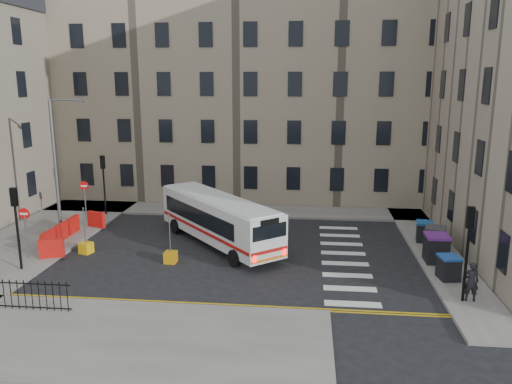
% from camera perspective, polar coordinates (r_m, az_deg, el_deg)
% --- Properties ---
extents(ground, '(120.00, 120.00, 0.00)m').
position_cam_1_polar(ground, '(27.53, 1.59, -6.99)').
color(ground, black).
rests_on(ground, ground).
extents(pavement_north, '(36.00, 3.20, 0.15)m').
position_cam_1_polar(pavement_north, '(36.54, -6.76, -2.00)').
color(pavement_north, slate).
rests_on(pavement_north, ground).
extents(pavement_east, '(2.40, 26.00, 0.15)m').
position_cam_1_polar(pavement_east, '(32.01, 18.51, -4.69)').
color(pavement_east, slate).
rests_on(pavement_east, ground).
extents(pavement_west, '(6.00, 22.00, 0.15)m').
position_cam_1_polar(pavement_west, '(32.57, -23.72, -4.82)').
color(pavement_west, slate).
rests_on(pavement_west, ground).
extents(pavement_sw, '(20.00, 6.00, 0.15)m').
position_cam_1_polar(pavement_sw, '(20.40, -21.62, -15.03)').
color(pavement_sw, slate).
rests_on(pavement_sw, ground).
extents(terrace_north, '(38.30, 10.80, 17.20)m').
position_cam_1_polar(terrace_north, '(42.33, -6.32, 11.71)').
color(terrace_north, gray).
rests_on(terrace_north, ground).
extents(traffic_light_east, '(0.28, 0.22, 4.10)m').
position_cam_1_polar(traffic_light_east, '(22.34, 23.10, -4.99)').
color(traffic_light_east, black).
rests_on(traffic_light_east, pavement_east).
extents(traffic_light_nw, '(0.28, 0.22, 4.10)m').
position_cam_1_polar(traffic_light_nw, '(35.82, -17.03, 1.82)').
color(traffic_light_nw, black).
rests_on(traffic_light_nw, pavement_west).
extents(traffic_light_sw, '(0.28, 0.22, 4.10)m').
position_cam_1_polar(traffic_light_sw, '(26.72, -25.75, -2.45)').
color(traffic_light_sw, black).
rests_on(traffic_light_sw, pavement_west).
extents(streetlamp, '(0.50, 0.22, 8.14)m').
position_cam_1_polar(streetlamp, '(32.01, -21.96, 2.89)').
color(streetlamp, '#595B5E').
rests_on(streetlamp, pavement_west).
extents(no_entry_north, '(0.60, 0.08, 3.00)m').
position_cam_1_polar(no_entry_north, '(34.39, -19.00, -0.10)').
color(no_entry_north, '#595B5E').
rests_on(no_entry_north, pavement_west).
extents(no_entry_south, '(0.60, 0.08, 3.00)m').
position_cam_1_polar(no_entry_south, '(28.40, -24.89, -3.19)').
color(no_entry_south, '#595B5E').
rests_on(no_entry_south, pavement_west).
extents(roadworks_barriers, '(1.66, 6.26, 1.00)m').
position_cam_1_polar(roadworks_barriers, '(30.98, -20.79, -4.32)').
color(roadworks_barriers, red).
rests_on(roadworks_barriers, pavement_west).
extents(bus, '(8.20, 9.08, 2.72)m').
position_cam_1_polar(bus, '(28.55, -4.33, -2.99)').
color(bus, silver).
rests_on(bus, ground).
extents(wheelie_bin_a, '(1.03, 1.14, 1.12)m').
position_cam_1_polar(wheelie_bin_a, '(25.20, 21.14, -8.04)').
color(wheelie_bin_a, black).
rests_on(wheelie_bin_a, pavement_east).
extents(wheelie_bin_b, '(1.15, 1.32, 1.44)m').
position_cam_1_polar(wheelie_bin_b, '(27.22, 19.90, -6.05)').
color(wheelie_bin_b, black).
rests_on(wheelie_bin_b, pavement_east).
extents(wheelie_bin_c, '(1.05, 1.16, 1.14)m').
position_cam_1_polar(wheelie_bin_c, '(27.46, 19.93, -6.22)').
color(wheelie_bin_c, black).
rests_on(wheelie_bin_c, pavement_east).
extents(wheelie_bin_d, '(1.38, 1.47, 1.32)m').
position_cam_1_polar(wheelie_bin_d, '(29.02, 19.78, -5.02)').
color(wheelie_bin_d, black).
rests_on(wheelie_bin_d, pavement_east).
extents(wheelie_bin_e, '(1.08, 1.19, 1.17)m').
position_cam_1_polar(wheelie_bin_e, '(30.43, 18.69, -4.29)').
color(wheelie_bin_e, black).
rests_on(wheelie_bin_e, pavement_east).
extents(pedestrian, '(0.63, 0.43, 1.71)m').
position_cam_1_polar(pedestrian, '(23.07, 23.38, -9.38)').
color(pedestrian, black).
rests_on(pedestrian, pavement_east).
extents(bollard_yellow, '(0.75, 0.75, 0.60)m').
position_cam_1_polar(bollard_yellow, '(28.95, -18.84, -6.07)').
color(bollard_yellow, '#EAAE0D').
rests_on(bollard_yellow, ground).
extents(bollard_chevron, '(0.62, 0.62, 0.60)m').
position_cam_1_polar(bollard_chevron, '(26.41, -9.73, -7.36)').
color(bollard_chevron, '#C1810B').
rests_on(bollard_chevron, ground).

